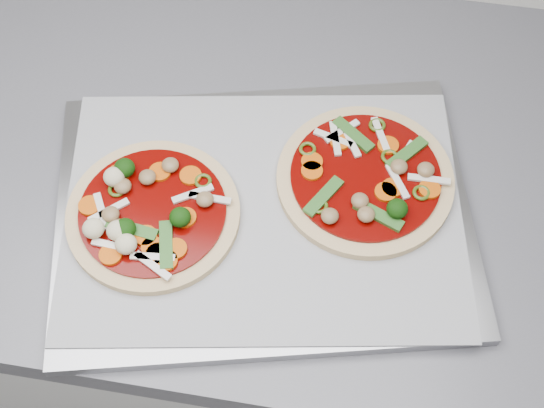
# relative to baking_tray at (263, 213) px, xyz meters

# --- Properties ---
(base_cabinet) EXTENTS (3.60, 0.60, 0.86)m
(base_cabinet) POSITION_rel_baking_tray_xyz_m (0.02, 0.08, -0.48)
(base_cabinet) COLOR silver
(base_cabinet) RESTS_ON ground
(countertop) EXTENTS (3.60, 0.60, 0.04)m
(countertop) POSITION_rel_baking_tray_xyz_m (0.02, 0.08, -0.03)
(countertop) COLOR #5A5961
(countertop) RESTS_ON base_cabinet
(baking_tray) EXTENTS (0.53, 0.44, 0.02)m
(baking_tray) POSITION_rel_baking_tray_xyz_m (0.00, 0.00, 0.00)
(baking_tray) COLOR gray
(baking_tray) RESTS_ON countertop
(parchment) EXTENTS (0.50, 0.40, 0.00)m
(parchment) POSITION_rel_baking_tray_xyz_m (0.00, 0.00, 0.01)
(parchment) COLOR #A3A3A9
(parchment) RESTS_ON baking_tray
(pizza_left) EXTENTS (0.21, 0.21, 0.03)m
(pizza_left) POSITION_rel_baking_tray_xyz_m (-0.12, -0.03, 0.02)
(pizza_left) COLOR tan
(pizza_left) RESTS_ON parchment
(pizza_right) EXTENTS (0.21, 0.21, 0.03)m
(pizza_right) POSITION_rel_baking_tray_xyz_m (0.11, 0.05, 0.02)
(pizza_right) COLOR tan
(pizza_right) RESTS_ON parchment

